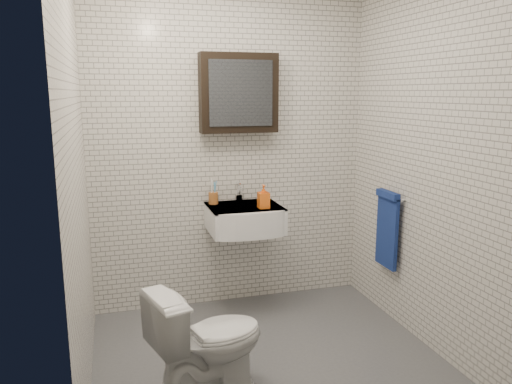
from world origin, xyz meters
TOP-DOWN VIEW (x-y plane):
  - ground at (0.00, 0.00)m, footprint 2.20×2.00m
  - room_shell at (0.00, 0.00)m, footprint 2.22×2.02m
  - washbasin at (0.05, 0.73)m, footprint 0.55×0.50m
  - faucet at (0.05, 0.93)m, footprint 0.06×0.20m
  - mirror_cabinet at (0.05, 0.93)m, footprint 0.60×0.15m
  - towel_rail at (1.04, 0.35)m, footprint 0.09×0.30m
  - toothbrush_cup at (-0.16, 0.91)m, footprint 0.10×0.10m
  - soap_bottle at (0.17, 0.66)m, footprint 0.08×0.08m
  - toilet at (-0.44, -0.27)m, footprint 0.73×0.55m

SIDE VIEW (x-z plane):
  - ground at x=0.00m, z-range 0.00..0.01m
  - toilet at x=-0.44m, z-range 0.00..0.66m
  - towel_rail at x=1.04m, z-range 0.43..1.01m
  - washbasin at x=0.05m, z-range 0.66..0.86m
  - toothbrush_cup at x=-0.16m, z-range 0.80..1.00m
  - faucet at x=0.05m, z-range 0.84..0.99m
  - soap_bottle at x=0.17m, z-range 0.85..1.03m
  - room_shell at x=0.00m, z-range 0.21..2.72m
  - mirror_cabinet at x=0.05m, z-range 1.40..2.00m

